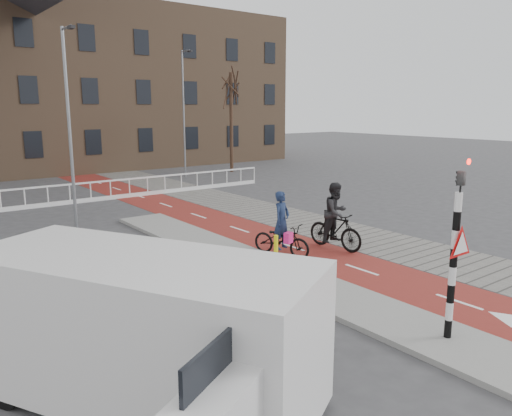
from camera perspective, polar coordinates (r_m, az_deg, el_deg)
ground at (r=12.32m, az=14.46°, el=-10.58°), size 120.00×120.00×0.00m
bike_lane at (r=20.50m, az=-5.15°, el=-1.38°), size 2.50×60.00×0.01m
sidewalk at (r=22.08m, az=1.01°, el=-0.41°), size 3.00×60.00×0.01m
curb_island at (r=14.51m, az=0.18°, el=-6.55°), size 1.80×16.00×0.12m
traffic_signal at (r=10.15m, az=21.87°, el=-3.98°), size 0.80×0.80×3.68m
bollard at (r=14.05m, az=2.29°, el=-4.95°), size 0.12×0.12×0.92m
cyclist_near at (r=15.39m, az=2.94°, el=-3.06°), size 1.27×2.07×2.03m
cyclist_far at (r=16.30m, az=9.07°, el=-1.57°), size 1.02×2.11×2.18m
van at (r=8.01m, az=-13.03°, el=-13.22°), size 4.56×5.86×2.36m
railing at (r=24.67m, az=-27.13°, el=0.29°), size 28.00×0.10×0.99m
tree_right at (r=35.62m, az=-2.84°, el=9.69°), size 0.24×0.24×6.90m
streetlight_near at (r=19.50m, az=-20.52°, el=8.12°), size 0.12×0.12×7.31m
streetlight_right at (r=33.24m, az=-8.26°, el=10.48°), size 0.12×0.12×8.09m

